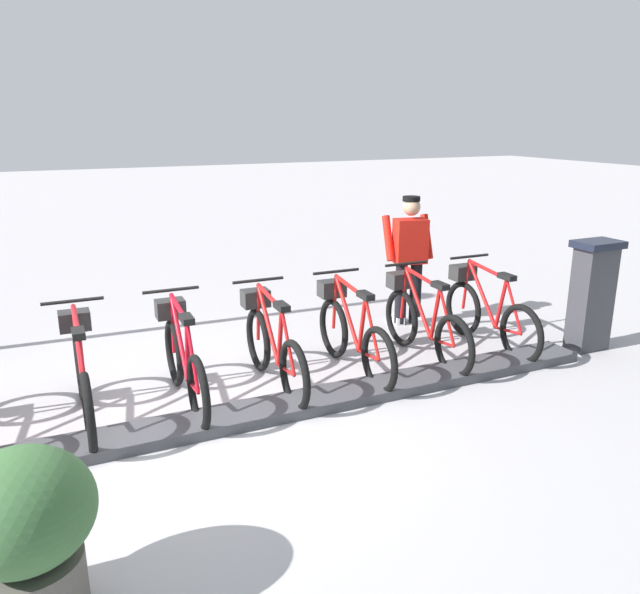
# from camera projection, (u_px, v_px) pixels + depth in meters

# --- Properties ---
(ground_plane) EXTENTS (60.00, 60.00, 0.00)m
(ground_plane) POSITION_uv_depth(u_px,v_px,m) (174.00, 435.00, 5.33)
(ground_plane) COLOR #B2AEB1
(dock_rail_base) EXTENTS (0.44, 8.82, 0.10)m
(dock_rail_base) POSITION_uv_depth(u_px,v_px,m) (174.00, 430.00, 5.32)
(dock_rail_base) COLOR #47474C
(dock_rail_base) RESTS_ON ground
(payment_kiosk) EXTENTS (0.36, 0.52, 1.28)m
(payment_kiosk) POSITION_uv_depth(u_px,v_px,m) (592.00, 294.00, 7.15)
(payment_kiosk) COLOR #38383D
(payment_kiosk) RESTS_ON ground
(bike_docked_0) EXTENTS (1.72, 0.54, 1.02)m
(bike_docked_0) POSITION_uv_depth(u_px,v_px,m) (487.00, 311.00, 7.30)
(bike_docked_0) COLOR black
(bike_docked_0) RESTS_ON ground
(bike_docked_1) EXTENTS (1.72, 0.54, 1.02)m
(bike_docked_1) POSITION_uv_depth(u_px,v_px,m) (423.00, 321.00, 6.94)
(bike_docked_1) COLOR black
(bike_docked_1) RESTS_ON ground
(bike_docked_2) EXTENTS (1.72, 0.54, 1.02)m
(bike_docked_2) POSITION_uv_depth(u_px,v_px,m) (352.00, 332.00, 6.58)
(bike_docked_2) COLOR black
(bike_docked_2) RESTS_ON ground
(bike_docked_3) EXTENTS (1.72, 0.54, 1.02)m
(bike_docked_3) POSITION_uv_depth(u_px,v_px,m) (272.00, 345.00, 6.22)
(bike_docked_3) COLOR black
(bike_docked_3) RESTS_ON ground
(bike_docked_4) EXTENTS (1.72, 0.54, 1.02)m
(bike_docked_4) POSITION_uv_depth(u_px,v_px,m) (183.00, 359.00, 5.86)
(bike_docked_4) COLOR black
(bike_docked_4) RESTS_ON ground
(bike_docked_5) EXTENTS (1.72, 0.54, 1.02)m
(bike_docked_5) POSITION_uv_depth(u_px,v_px,m) (82.00, 375.00, 5.50)
(bike_docked_5) COLOR black
(bike_docked_5) RESTS_ON ground
(worker_near_rack) EXTENTS (0.55, 0.68, 1.66)m
(worker_near_rack) POSITION_uv_depth(u_px,v_px,m) (409.00, 256.00, 7.96)
(worker_near_rack) COLOR white
(worker_near_rack) RESTS_ON ground
(planter_bush) EXTENTS (0.76, 0.76, 0.97)m
(planter_bush) POSITION_uv_depth(u_px,v_px,m) (24.00, 527.00, 3.28)
(planter_bush) COLOR #59544C
(planter_bush) RESTS_ON ground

